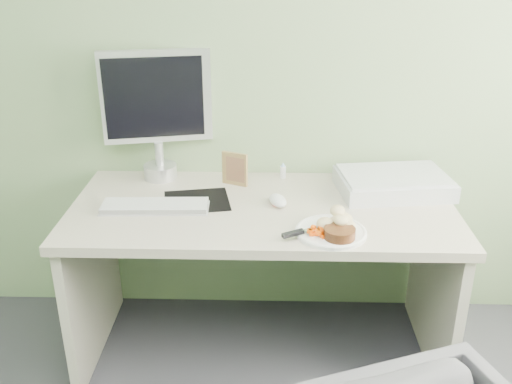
{
  "coord_description": "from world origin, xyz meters",
  "views": [
    {
      "loc": [
        0.03,
        -0.52,
        1.74
      ],
      "look_at": [
        -0.02,
        1.5,
        0.85
      ],
      "focal_mm": 40.0,
      "sensor_mm": 36.0,
      "label": 1
    }
  ],
  "objects_px": {
    "scanner": "(393,184)",
    "desk": "(262,244)",
    "monitor": "(157,108)",
    "plate": "(331,232)"
  },
  "relations": [
    {
      "from": "scanner",
      "to": "monitor",
      "type": "xyz_separation_m",
      "value": [
        -1.05,
        0.15,
        0.29
      ]
    },
    {
      "from": "desk",
      "to": "plate",
      "type": "xyz_separation_m",
      "value": [
        0.26,
        -0.24,
        0.19
      ]
    },
    {
      "from": "scanner",
      "to": "desk",
      "type": "bearing_deg",
      "value": -171.52
    },
    {
      "from": "scanner",
      "to": "monitor",
      "type": "height_order",
      "value": "monitor"
    },
    {
      "from": "plate",
      "to": "monitor",
      "type": "relative_size",
      "value": 0.46
    },
    {
      "from": "plate",
      "to": "scanner",
      "type": "height_order",
      "value": "scanner"
    },
    {
      "from": "plate",
      "to": "desk",
      "type": "bearing_deg",
      "value": 137.42
    },
    {
      "from": "plate",
      "to": "monitor",
      "type": "distance_m",
      "value": 0.98
    },
    {
      "from": "plate",
      "to": "monitor",
      "type": "xyz_separation_m",
      "value": [
        -0.74,
        0.56,
        0.32
      ]
    },
    {
      "from": "scanner",
      "to": "plate",
      "type": "bearing_deg",
      "value": -134.97
    }
  ]
}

